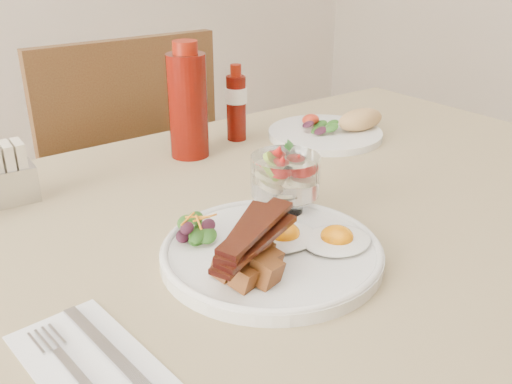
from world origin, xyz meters
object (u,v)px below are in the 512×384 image
(table, at_px, (289,260))
(fruit_cup, at_px, (285,175))
(main_plate, at_px, (272,253))
(hot_sauce_bottle, at_px, (236,104))
(second_plate, at_px, (334,130))
(chair_far, at_px, (120,197))
(ketchup_bottle, at_px, (188,104))

(table, height_order, fruit_cup, fruit_cup)
(main_plate, bearing_deg, hot_sauce_bottle, 60.65)
(second_plate, bearing_deg, fruit_cup, -143.93)
(chair_far, distance_m, ketchup_bottle, 0.50)
(main_plate, relative_size, second_plate, 1.19)
(fruit_cup, relative_size, ketchup_bottle, 0.47)
(table, bearing_deg, main_plate, -138.93)
(chair_far, bearing_deg, table, -90.00)
(table, bearing_deg, chair_far, 90.00)
(table, xyz_separation_m, chair_far, (0.00, 0.66, -0.14))
(main_plate, distance_m, hot_sauce_bottle, 0.47)
(table, relative_size, chair_far, 1.43)
(table, distance_m, ketchup_bottle, 0.34)
(main_plate, bearing_deg, table, 41.07)
(chair_far, height_order, fruit_cup, chair_far)
(main_plate, bearing_deg, ketchup_bottle, 74.31)
(table, relative_size, ketchup_bottle, 6.35)
(fruit_cup, height_order, hot_sauce_bottle, hot_sauce_bottle)
(fruit_cup, xyz_separation_m, ketchup_bottle, (0.03, 0.31, 0.03))
(table, bearing_deg, ketchup_bottle, 90.53)
(second_plate, distance_m, hot_sauce_bottle, 0.20)
(chair_far, distance_m, hot_sauce_bottle, 0.48)
(fruit_cup, xyz_separation_m, second_plate, (0.32, 0.23, -0.05))
(table, relative_size, hot_sauce_bottle, 8.88)
(second_plate, relative_size, ketchup_bottle, 1.13)
(main_plate, distance_m, ketchup_bottle, 0.41)
(main_plate, bearing_deg, chair_far, 81.71)
(ketchup_bottle, xyz_separation_m, hot_sauce_bottle, (0.12, 0.02, -0.03))
(ketchup_bottle, distance_m, hot_sauce_bottle, 0.13)
(fruit_cup, distance_m, ketchup_bottle, 0.31)
(hot_sauce_bottle, bearing_deg, fruit_cup, -114.03)
(main_plate, relative_size, hot_sauce_bottle, 1.87)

